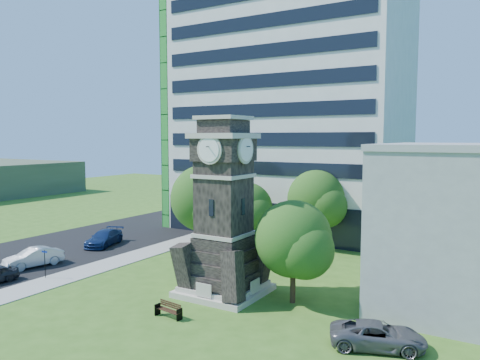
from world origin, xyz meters
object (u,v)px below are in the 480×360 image
Objects in this scene: car_street_mid at (33,258)px; car_street_north at (104,238)px; park_bench at (169,309)px; street_sign at (45,261)px; car_east_lot at (378,335)px; clock_tower at (224,218)px.

car_street_mid reaches higher than car_street_north.
street_sign is at bearing -177.32° from park_bench.
car_east_lot is (28.71, -0.48, -0.10)m from car_street_mid.
clock_tower is 6.82× the size of park_bench.
car_street_mid is 28.72m from car_east_lot.
car_east_lot is (11.38, -3.07, -4.61)m from clock_tower.
clock_tower is at bearing 20.58° from car_street_mid.
car_street_mid is 0.90× the size of car_street_north.
street_sign is at bearing -11.52° from car_street_mid.
car_street_mid is 17.09m from park_bench.
car_street_mid is at bearing 149.46° from street_sign.
clock_tower is 18.10m from car_street_mid.
car_east_lot is 2.18× the size of street_sign.
car_east_lot is (29.56, -9.01, -0.09)m from car_street_north.
street_sign is (4.56, -10.15, 0.63)m from car_street_north.
street_sign reaches higher than car_street_mid.
clock_tower is at bearing -37.58° from car_street_north.
clock_tower reaches higher than car_east_lot.
park_bench is at bearing -12.00° from street_sign.
car_street_north is 30.90m from car_east_lot.
car_east_lot is at bearing -4.34° from street_sign.
car_street_north is (-0.85, 8.53, -0.02)m from car_street_mid.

